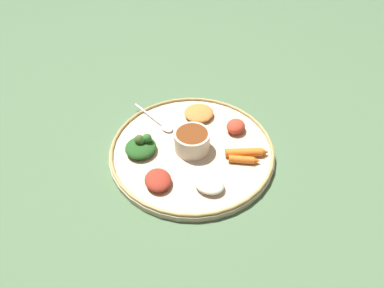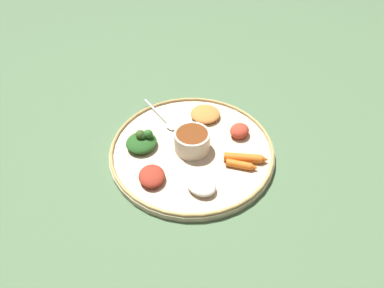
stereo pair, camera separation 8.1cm
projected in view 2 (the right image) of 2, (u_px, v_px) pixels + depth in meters
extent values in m
plane|color=#4C6B47|center=(192.00, 153.00, 0.83)|extent=(2.40, 2.40, 0.00)
cylinder|color=#C6B293|center=(192.00, 151.00, 0.83)|extent=(0.39, 0.39, 0.02)
torus|color=tan|center=(192.00, 148.00, 0.82)|extent=(0.39, 0.39, 0.01)
cylinder|color=beige|center=(192.00, 141.00, 0.81)|extent=(0.08, 0.08, 0.05)
cylinder|color=brown|center=(192.00, 134.00, 0.79)|extent=(0.07, 0.07, 0.01)
ellipsoid|color=silver|center=(171.00, 126.00, 0.87)|extent=(0.04, 0.04, 0.01)
cylinder|color=silver|center=(156.00, 111.00, 0.92)|extent=(0.06, 0.10, 0.01)
ellipsoid|color=#23511E|center=(141.00, 143.00, 0.82)|extent=(0.10, 0.10, 0.02)
sphere|color=#2D6628|center=(142.00, 136.00, 0.81)|extent=(0.02, 0.02, 0.02)
sphere|color=#2D6628|center=(148.00, 134.00, 0.81)|extent=(0.02, 0.02, 0.02)
sphere|color=#23511E|center=(146.00, 135.00, 0.81)|extent=(0.02, 0.02, 0.02)
sphere|color=#385623|center=(140.00, 135.00, 0.81)|extent=(0.02, 0.02, 0.02)
cylinder|color=orange|center=(239.00, 164.00, 0.78)|extent=(0.06, 0.04, 0.02)
cone|color=orange|center=(255.00, 167.00, 0.77)|extent=(0.02, 0.02, 0.02)
cylinder|color=orange|center=(243.00, 158.00, 0.79)|extent=(0.09, 0.04, 0.02)
cone|color=orange|center=(265.00, 159.00, 0.78)|extent=(0.02, 0.02, 0.02)
ellipsoid|color=#B73D28|center=(239.00, 131.00, 0.85)|extent=(0.07, 0.07, 0.03)
ellipsoid|color=silver|center=(201.00, 186.00, 0.73)|extent=(0.08, 0.08, 0.02)
ellipsoid|color=#C67A38|center=(205.00, 114.00, 0.90)|extent=(0.09, 0.09, 0.02)
ellipsoid|color=maroon|center=(152.00, 176.00, 0.75)|extent=(0.06, 0.07, 0.02)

